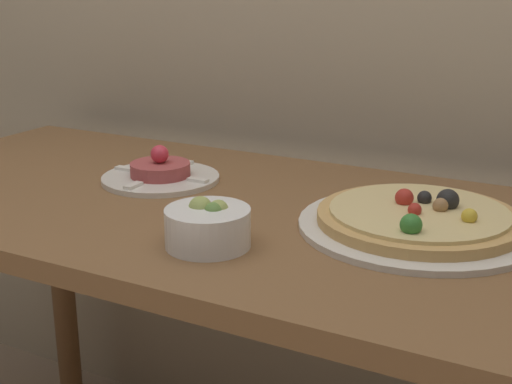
# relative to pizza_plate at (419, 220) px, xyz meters

# --- Properties ---
(dining_table) EXTENTS (1.48, 0.67, 0.78)m
(dining_table) POSITION_rel_pizza_plate_xyz_m (-0.31, -0.03, -0.13)
(dining_table) COLOR brown
(dining_table) RESTS_ON ground_plane
(pizza_plate) EXTENTS (0.37, 0.37, 0.06)m
(pizza_plate) POSITION_rel_pizza_plate_xyz_m (0.00, 0.00, 0.00)
(pizza_plate) COLOR silver
(pizza_plate) RESTS_ON dining_table
(tartare_plate) EXTENTS (0.22, 0.22, 0.07)m
(tartare_plate) POSITION_rel_pizza_plate_xyz_m (-0.51, 0.03, -0.00)
(tartare_plate) COLOR silver
(tartare_plate) RESTS_ON dining_table
(small_bowl) EXTENTS (0.12, 0.12, 0.07)m
(small_bowl) POSITION_rel_pizza_plate_xyz_m (-0.25, -0.21, 0.02)
(small_bowl) COLOR white
(small_bowl) RESTS_ON dining_table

